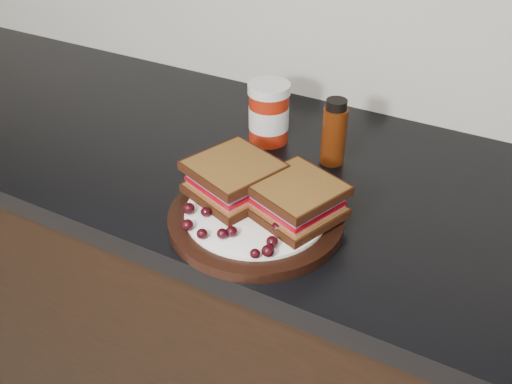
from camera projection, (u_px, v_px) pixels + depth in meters
base_cabinets at (196, 307)px, 1.40m from camera, size 3.96×0.58×0.86m
countertop at (183, 149)px, 1.14m from camera, size 3.98×0.60×0.04m
plate at (256, 218)px, 0.91m from camera, size 0.28×0.28×0.02m
sandwich_left at (234, 179)px, 0.92m from camera, size 0.16×0.16×0.06m
sandwich_right at (296, 200)px, 0.88m from camera, size 0.16×0.16×0.06m
grape_0 at (189, 209)px, 0.89m from camera, size 0.02×0.02×0.02m
grape_1 at (206, 212)px, 0.88m from camera, size 0.02×0.02×0.02m
grape_2 at (187, 225)px, 0.86m from camera, size 0.02×0.02×0.02m
grape_3 at (202, 234)px, 0.84m from camera, size 0.02×0.02×0.02m
grape_4 at (222, 234)px, 0.84m from camera, size 0.02×0.02×0.02m
grape_5 at (232, 231)px, 0.84m from camera, size 0.02×0.02×0.02m
grape_6 at (255, 253)px, 0.80m from camera, size 0.02×0.02×0.01m
grape_7 at (268, 251)px, 0.81m from camera, size 0.02×0.02×0.02m
grape_8 at (272, 242)px, 0.82m from camera, size 0.02×0.02×0.02m
grape_9 at (277, 228)px, 0.85m from camera, size 0.02×0.02×0.02m
grape_10 at (310, 225)px, 0.85m from camera, size 0.02×0.02×0.02m
grape_11 at (298, 216)px, 0.87m from camera, size 0.02×0.02×0.02m
grape_12 at (306, 203)px, 0.90m from camera, size 0.02×0.02×0.02m
grape_13 at (247, 176)px, 0.97m from camera, size 0.02×0.02×0.02m
grape_14 at (229, 180)px, 0.96m from camera, size 0.02×0.02×0.02m
grape_15 at (233, 191)px, 0.93m from camera, size 0.02×0.02×0.02m
grape_16 at (200, 192)px, 0.92m from camera, size 0.02×0.02×0.02m
grape_17 at (238, 187)px, 0.94m from camera, size 0.02×0.02×0.02m
grape_18 at (214, 185)px, 0.94m from camera, size 0.02×0.02×0.02m
grape_19 at (220, 190)px, 0.93m from camera, size 0.02×0.02×0.02m
condiment_jar at (269, 113)px, 1.10m from camera, size 0.11×0.11×0.12m
oil_bottle at (334, 132)px, 1.03m from camera, size 0.05×0.05×0.13m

